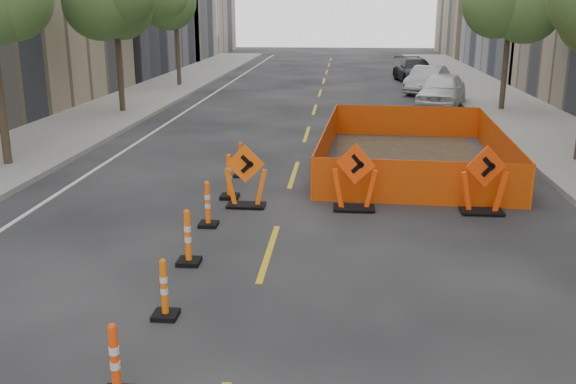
# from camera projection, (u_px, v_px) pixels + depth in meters

# --- Properties ---
(ground_plane) EXTENTS (140.00, 140.00, 0.00)m
(ground_plane) POSITION_uv_depth(u_px,v_px,m) (234.00, 362.00, 8.52)
(ground_plane) COLOR black
(sidewalk_left) EXTENTS (4.00, 90.00, 0.15)m
(sidewalk_left) POSITION_uv_depth(u_px,v_px,m) (22.00, 151.00, 20.75)
(sidewalk_left) COLOR gray
(sidewalk_left) RESTS_ON ground
(tree_l_c) EXTENTS (2.80, 2.80, 5.95)m
(tree_l_c) POSITION_uv_depth(u_px,v_px,m) (115.00, 8.00, 27.13)
(tree_l_c) COLOR #382B1E
(tree_l_c) RESTS_ON ground
(tree_l_d) EXTENTS (2.80, 2.80, 5.95)m
(tree_l_d) POSITION_uv_depth(u_px,v_px,m) (176.00, 8.00, 36.70)
(tree_l_d) COLOR #382B1E
(tree_l_d) RESTS_ON ground
(tree_r_c) EXTENTS (2.80, 2.80, 5.95)m
(tree_r_c) POSITION_uv_depth(u_px,v_px,m) (510.00, 8.00, 27.61)
(tree_r_c) COLOR #382B1E
(tree_r_c) RESTS_ON ground
(channelizer_2) EXTENTS (0.39, 0.39, 1.00)m
(channelizer_2) POSITION_uv_depth(u_px,v_px,m) (115.00, 361.00, 7.59)
(channelizer_2) COLOR #EA3D09
(channelizer_2) RESTS_ON ground
(channelizer_3) EXTENTS (0.38, 0.38, 0.96)m
(channelizer_3) POSITION_uv_depth(u_px,v_px,m) (164.00, 288.00, 9.63)
(channelizer_3) COLOR #DE5C09
(channelizer_3) RESTS_ON ground
(channelizer_4) EXTENTS (0.41, 0.41, 1.05)m
(channelizer_4) POSITION_uv_depth(u_px,v_px,m) (188.00, 237.00, 11.65)
(channelizer_4) COLOR #FC5A0A
(channelizer_4) RESTS_ON ground
(channelizer_5) EXTENTS (0.40, 0.40, 1.01)m
(channelizer_5) POSITION_uv_depth(u_px,v_px,m) (208.00, 204.00, 13.69)
(channelizer_5) COLOR #FF580A
(channelizer_5) RESTS_ON ground
(channelizer_6) EXTENTS (0.44, 0.44, 1.13)m
(channelizer_6) POSITION_uv_depth(u_px,v_px,m) (229.00, 176.00, 15.69)
(channelizer_6) COLOR #F5520A
(channelizer_6) RESTS_ON ground
(channelizer_7) EXTENTS (0.39, 0.39, 0.99)m
(channelizer_7) POSITION_uv_depth(u_px,v_px,m) (241.00, 159.00, 17.74)
(channelizer_7) COLOR #E45809
(channelizer_7) RESTS_ON ground
(chevron_sign_left) EXTENTS (1.01, 0.62, 1.51)m
(chevron_sign_left) POSITION_uv_depth(u_px,v_px,m) (246.00, 176.00, 14.95)
(chevron_sign_left) COLOR #F7590A
(chevron_sign_left) RESTS_ON ground
(chevron_sign_center) EXTENTS (1.22, 1.00, 1.59)m
(chevron_sign_center) POSITION_uv_depth(u_px,v_px,m) (355.00, 177.00, 14.71)
(chevron_sign_center) COLOR #F23F0A
(chevron_sign_center) RESTS_ON ground
(chevron_sign_right) EXTENTS (1.20, 0.91, 1.60)m
(chevron_sign_right) POSITION_uv_depth(u_px,v_px,m) (484.00, 180.00, 14.46)
(chevron_sign_right) COLOR #EF3D0A
(chevron_sign_right) RESTS_ON ground
(safety_fence) EXTENTS (5.57, 8.98, 1.09)m
(safety_fence) POSITION_uv_depth(u_px,v_px,m) (412.00, 145.00, 19.30)
(safety_fence) COLOR #FF4C0D
(safety_fence) RESTS_ON ground
(parked_car_near) EXTENTS (3.13, 5.07, 1.61)m
(parked_car_near) POSITION_uv_depth(u_px,v_px,m) (442.00, 90.00, 30.01)
(parked_car_near) COLOR white
(parked_car_near) RESTS_ON ground
(parked_car_mid) EXTENTS (3.00, 4.67, 1.45)m
(parked_car_mid) POSITION_uv_depth(u_px,v_px,m) (427.00, 80.00, 35.09)
(parked_car_mid) COLOR #A4A4A9
(parked_car_mid) RESTS_ON ground
(parked_car_far) EXTENTS (2.74, 5.33, 1.48)m
(parked_car_far) POSITION_uv_depth(u_px,v_px,m) (415.00, 70.00, 40.22)
(parked_car_far) COLOR black
(parked_car_far) RESTS_ON ground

